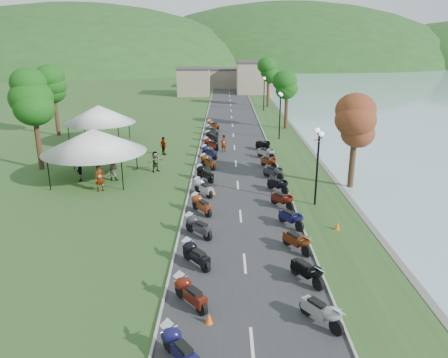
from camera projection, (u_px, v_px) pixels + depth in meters
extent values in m
cube|color=#303032|center=(233.00, 135.00, 49.93)|extent=(7.00, 120.00, 0.02)
cube|color=gray|center=(220.00, 79.00, 92.02)|extent=(18.00, 16.00, 5.00)
imported|color=slate|center=(101.00, 191.00, 31.59)|extent=(0.88, 0.83, 1.95)
imported|color=slate|center=(114.00, 180.00, 34.05)|extent=(0.95, 0.64, 1.79)
imported|color=slate|center=(80.00, 181.00, 33.80)|extent=(0.92, 1.16, 1.68)
cone|color=#F2590C|center=(209.00, 318.00, 16.77)|extent=(0.30, 0.30, 0.47)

